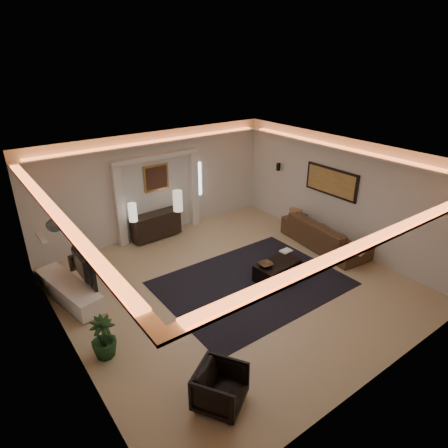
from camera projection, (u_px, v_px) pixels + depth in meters
floor at (233, 285)px, 8.73m from camera, size 7.00×7.00×0.00m
ceiling at (234, 160)px, 7.53m from camera, size 7.00×7.00×0.00m
wall_back at (156, 184)px, 10.70m from camera, size 7.00×0.00×7.00m
wall_front at (381, 309)px, 5.56m from camera, size 7.00×0.00×7.00m
wall_left at (62, 281)px, 6.24m from camera, size 0.00×7.00×7.00m
wall_right at (340, 194)px, 10.02m from camera, size 0.00×7.00×7.00m
cove_soffit at (234, 174)px, 7.65m from camera, size 7.00×7.00×0.04m
daylight_slit at (198, 179)px, 11.46m from camera, size 0.25×0.03×1.00m
area_rug at (252, 283)px, 8.80m from camera, size 4.00×3.00×0.01m
pilaster_left at (120, 206)px, 10.15m from camera, size 0.22×0.20×2.20m
pilaster_right at (194, 189)px, 11.39m from camera, size 0.22×0.20×2.20m
alcove_header at (156, 157)px, 10.30m from camera, size 2.52×0.20×0.12m
painting_frame at (156, 178)px, 10.60m from camera, size 0.74×0.04×0.74m
painting_canvas at (157, 178)px, 10.58m from camera, size 0.62×0.02×0.62m
art_panel_frame at (331, 182)px, 10.12m from camera, size 0.04×1.64×0.74m
art_panel_gold at (331, 182)px, 10.11m from camera, size 0.02×1.50×0.62m
wall_sconce at (278, 167)px, 11.48m from camera, size 0.12×0.12×0.22m
wall_niche at (42, 238)px, 7.22m from camera, size 0.10×0.55×0.04m
console at (156, 225)px, 10.76m from camera, size 1.40×0.49×0.69m
lamp_left at (132, 209)px, 10.02m from camera, size 0.28×0.28×0.49m
lamp_right at (178, 199)px, 10.67m from camera, size 0.28×0.28×0.59m
media_ledge at (68, 290)px, 8.15m from camera, size 0.90×2.11×0.38m
tv at (78, 264)px, 7.99m from camera, size 1.26×0.17×0.73m
figurine at (71, 261)px, 8.44m from camera, size 0.15×0.15×0.34m
ginger_jar at (54, 223)px, 7.40m from camera, size 0.36×0.36×0.33m
plant at (103, 338)px, 6.57m from camera, size 0.54×0.54×0.77m
sofa at (325, 234)px, 10.33m from camera, size 2.60×1.25×0.73m
throw_blanket at (357, 248)px, 9.18m from camera, size 0.63×0.56×0.06m
throw_pillow at (296, 215)px, 11.05m from camera, size 0.17×0.38×0.37m
coffee_table at (277, 270)px, 8.93m from camera, size 1.12×0.68×0.40m
bowl at (266, 264)px, 8.70m from camera, size 0.35×0.35×0.08m
magazine at (286, 251)px, 9.34m from camera, size 0.29×0.22×0.03m
armchair at (220, 388)px, 5.68m from camera, size 0.97×0.97×0.65m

